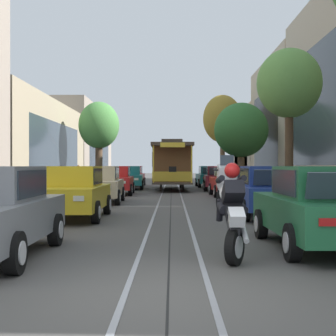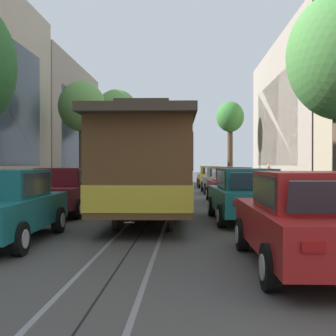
# 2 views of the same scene
# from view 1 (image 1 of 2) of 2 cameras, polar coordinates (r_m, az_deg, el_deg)

# --- Properties ---
(ground_plane) EXTENTS (160.00, 160.00, 0.00)m
(ground_plane) POSITION_cam_1_polar(r_m,az_deg,el_deg) (30.15, 0.38, -2.79)
(ground_plane) COLOR #4C4947
(trolley_track_rails) EXTENTS (1.14, 67.67, 0.01)m
(trolley_track_rails) POSITION_cam_1_polar(r_m,az_deg,el_deg) (34.11, 0.39, -2.43)
(trolley_track_rails) COLOR gray
(trolley_track_rails) RESTS_ON ground
(building_facade_left) EXTENTS (5.76, 59.37, 10.90)m
(building_facade_left) POSITION_cam_1_polar(r_m,az_deg,el_deg) (34.40, -17.34, 4.83)
(building_facade_left) COLOR gray
(building_facade_left) RESTS_ON ground
(building_facade_right) EXTENTS (5.92, 59.37, 10.86)m
(building_facade_right) POSITION_cam_1_polar(r_m,az_deg,el_deg) (33.83, 18.47, 5.95)
(building_facade_right) COLOR gray
(building_facade_right) RESTS_ON ground
(parked_car_yellow_second_left) EXTENTS (2.04, 4.38, 1.58)m
(parked_car_yellow_second_left) POSITION_cam_1_polar(r_m,az_deg,el_deg) (15.32, -10.81, -2.72)
(parked_car_yellow_second_left) COLOR gold
(parked_car_yellow_second_left) RESTS_ON ground
(parked_car_beige_mid_left) EXTENTS (2.09, 4.40, 1.58)m
(parked_car_beige_mid_left) POSITION_cam_1_polar(r_m,az_deg,el_deg) (21.61, -7.83, -1.86)
(parked_car_beige_mid_left) COLOR #C1B28E
(parked_car_beige_mid_left) RESTS_ON ground
(parked_car_red_fourth_left) EXTENTS (2.09, 4.40, 1.58)m
(parked_car_red_fourth_left) POSITION_cam_1_polar(r_m,az_deg,el_deg) (27.96, -6.00, -1.38)
(parked_car_red_fourth_left) COLOR red
(parked_car_red_fourth_left) RESTS_ON ground
(parked_car_teal_fifth_left) EXTENTS (2.13, 4.42, 1.58)m
(parked_car_teal_fifth_left) POSITION_cam_1_polar(r_m,az_deg,el_deg) (34.14, -4.48, -1.09)
(parked_car_teal_fifth_left) COLOR #196B70
(parked_car_teal_fifth_left) RESTS_ON ground
(parked_car_red_sixth_left) EXTENTS (2.03, 4.37, 1.58)m
(parked_car_red_sixth_left) POSITION_cam_1_polar(r_m,az_deg,el_deg) (39.82, -4.09, -0.90)
(parked_car_red_sixth_left) COLOR red
(parked_car_red_sixth_left) RESTS_ON ground
(parked_car_green_near_right) EXTENTS (2.05, 4.38, 1.58)m
(parked_car_green_near_right) POSITION_cam_1_polar(r_m,az_deg,el_deg) (10.01, 17.05, -4.29)
(parked_car_green_near_right) COLOR #1E6038
(parked_car_green_near_right) RESTS_ON ground
(parked_car_blue_second_right) EXTENTS (2.02, 4.37, 1.58)m
(parked_car_blue_second_right) POSITION_cam_1_polar(r_m,az_deg,el_deg) (15.79, 11.35, -2.63)
(parked_car_blue_second_right) COLOR #233D93
(parked_car_blue_second_right) RESTS_ON ground
(parked_car_black_mid_right) EXTENTS (2.02, 4.37, 1.58)m
(parked_car_black_mid_right) POSITION_cam_1_polar(r_m,az_deg,el_deg) (21.17, 8.71, -1.90)
(parked_car_black_mid_right) COLOR black
(parked_car_black_mid_right) RESTS_ON ground
(parked_car_red_fourth_right) EXTENTS (2.05, 4.38, 1.58)m
(parked_car_red_fourth_right) POSITION_cam_1_polar(r_m,az_deg,el_deg) (26.34, 7.12, -1.48)
(parked_car_red_fourth_right) COLOR red
(parked_car_red_fourth_right) RESTS_ON ground
(parked_car_maroon_fifth_right) EXTENTS (2.12, 4.41, 1.58)m
(parked_car_maroon_fifth_right) POSITION_cam_1_polar(r_m,az_deg,el_deg) (32.46, 5.81, -1.16)
(parked_car_maroon_fifth_right) COLOR maroon
(parked_car_maroon_fifth_right) RESTS_ON ground
(parked_car_teal_sixth_right) EXTENTS (2.10, 4.40, 1.58)m
(parked_car_teal_sixth_right) POSITION_cam_1_polar(r_m,az_deg,el_deg) (37.77, 4.78, -0.96)
(parked_car_teal_sixth_right) COLOR #196B70
(parked_car_teal_sixth_right) RESTS_ON ground
(street_tree_kerb_left_second) EXTENTS (2.90, 2.74, 6.18)m
(street_tree_kerb_left_second) POSITION_cam_1_polar(r_m,az_deg,el_deg) (36.05, -7.90, 4.74)
(street_tree_kerb_left_second) COLOR brown
(street_tree_kerb_left_second) RESTS_ON ground
(street_tree_kerb_right_second) EXTENTS (2.80, 2.75, 6.68)m
(street_tree_kerb_right_second) POSITION_cam_1_polar(r_m,az_deg,el_deg) (22.50, 13.68, 9.22)
(street_tree_kerb_right_second) COLOR #4C3826
(street_tree_kerb_right_second) RESTS_ON ground
(street_tree_kerb_right_mid) EXTENTS (3.95, 3.95, 6.22)m
(street_tree_kerb_right_mid) POSITION_cam_1_polar(r_m,az_deg,el_deg) (36.97, 8.36, 4.27)
(street_tree_kerb_right_mid) COLOR brown
(street_tree_kerb_right_mid) RESTS_ON ground
(street_tree_kerb_right_fourth) EXTENTS (3.80, 3.40, 8.53)m
(street_tree_kerb_right_fourth) POSITION_cam_1_polar(r_m,az_deg,el_deg) (49.17, 6.25, 5.53)
(street_tree_kerb_right_fourth) COLOR brown
(street_tree_kerb_right_fourth) RESTS_ON ground
(cable_car_trolley) EXTENTS (2.71, 9.16, 3.28)m
(cable_car_trolley) POSITION_cam_1_polar(r_m,az_deg,el_deg) (33.83, 0.39, 0.36)
(cable_car_trolley) COLOR brown
(cable_car_trolley) RESTS_ON ground
(motorcycle_with_rider) EXTENTS (0.52, 1.87, 1.78)m
(motorcycle_with_rider) POSITION_cam_1_polar(r_m,az_deg,el_deg) (8.47, 7.17, -4.19)
(motorcycle_with_rider) COLOR black
(motorcycle_with_rider) RESTS_ON ground
(pedestrian_on_left_pavement) EXTENTS (0.55, 0.42, 1.67)m
(pedestrian_on_left_pavement) POSITION_cam_1_polar(r_m,az_deg,el_deg) (38.46, -10.18, -0.73)
(pedestrian_on_left_pavement) COLOR black
(pedestrian_on_left_pavement) RESTS_ON ground
(pedestrian_crossing_far) EXTENTS (0.55, 0.42, 1.58)m
(pedestrian_crossing_far) POSITION_cam_1_polar(r_m,az_deg,el_deg) (38.29, -9.30, -0.82)
(pedestrian_crossing_far) COLOR #4C4233
(pedestrian_crossing_far) RESTS_ON ground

